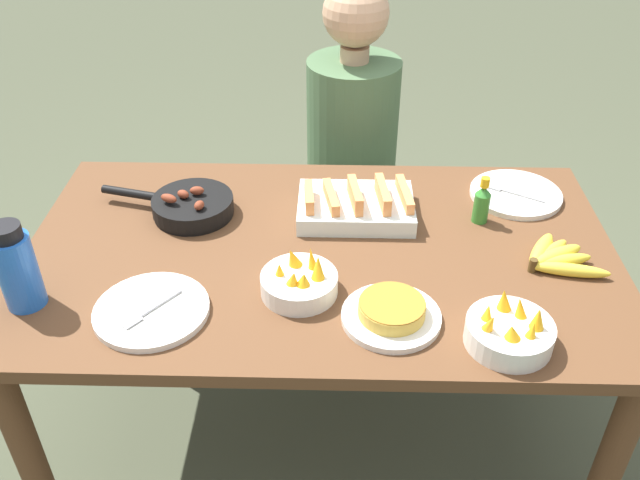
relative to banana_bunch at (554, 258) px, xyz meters
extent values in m
plane|color=#474C38|center=(-0.59, 0.05, -0.73)|extent=(14.00, 14.00, 0.00)
cube|color=brown|center=(-0.59, 0.05, -0.04)|extent=(1.53, 0.89, 0.03)
cylinder|color=brown|center=(-1.29, -0.34, -0.39)|extent=(0.07, 0.07, 0.68)
cylinder|color=brown|center=(0.12, -0.34, -0.39)|extent=(0.07, 0.07, 0.68)
cylinder|color=brown|center=(-1.29, 0.43, -0.39)|extent=(0.07, 0.07, 0.68)
cylinder|color=brown|center=(0.12, 0.43, -0.39)|extent=(0.07, 0.07, 0.68)
ellipsoid|color=yellow|center=(0.03, -0.05, 0.00)|extent=(0.20, 0.06, 0.03)
ellipsoid|color=yellow|center=(0.01, -0.01, 0.00)|extent=(0.17, 0.08, 0.03)
ellipsoid|color=yellow|center=(0.00, 0.01, 0.00)|extent=(0.16, 0.12, 0.04)
ellipsoid|color=yellow|center=(-0.01, 0.02, 0.00)|extent=(0.14, 0.14, 0.03)
ellipsoid|color=yellow|center=(-0.03, 0.03, 0.00)|extent=(0.11, 0.16, 0.04)
cylinder|color=#4C3819|center=(-0.06, -0.03, 0.00)|extent=(0.02, 0.02, 0.04)
cube|color=silver|center=(-0.49, 0.21, 0.01)|extent=(0.32, 0.22, 0.05)
cube|color=#ED8E4C|center=(-0.62, 0.19, 0.05)|extent=(0.03, 0.12, 0.05)
cube|color=#ED8E4C|center=(-0.56, 0.19, 0.05)|extent=(0.05, 0.15, 0.04)
cube|color=#ED8E4C|center=(-0.50, 0.19, 0.06)|extent=(0.04, 0.14, 0.05)
cube|color=#ED8E4C|center=(-0.42, 0.20, 0.05)|extent=(0.04, 0.15, 0.05)
cube|color=#ED8E4C|center=(-0.36, 0.22, 0.05)|extent=(0.04, 0.16, 0.04)
cylinder|color=black|center=(-0.94, 0.20, -0.01)|extent=(0.22, 0.22, 0.01)
cylinder|color=black|center=(-0.94, 0.20, 0.01)|extent=(0.22, 0.22, 0.04)
cylinder|color=black|center=(-1.13, 0.25, 0.02)|extent=(0.17, 0.06, 0.02)
ellipsoid|color=brown|center=(-0.96, 0.20, 0.05)|extent=(0.04, 0.04, 0.03)
ellipsoid|color=brown|center=(-0.93, 0.22, 0.05)|extent=(0.04, 0.03, 0.03)
ellipsoid|color=brown|center=(-0.91, 0.15, 0.05)|extent=(0.03, 0.04, 0.02)
ellipsoid|color=brown|center=(-1.00, 0.17, 0.05)|extent=(0.06, 0.05, 0.03)
cylinder|color=silver|center=(-0.42, -0.22, -0.01)|extent=(0.23, 0.23, 0.02)
cylinder|color=gold|center=(-0.42, -0.22, 0.01)|extent=(0.15, 0.15, 0.03)
cylinder|color=#AB7427|center=(-0.42, -0.22, 0.03)|extent=(0.15, 0.15, 0.00)
cylinder|color=silver|center=(-0.96, -0.21, -0.01)|extent=(0.26, 0.26, 0.02)
cylinder|color=#B2B2B7|center=(-0.94, -0.20, 0.00)|extent=(0.08, 0.10, 0.01)
cube|color=#B2B2B7|center=(-0.99, -0.26, 0.00)|extent=(0.05, 0.05, 0.00)
cylinder|color=silver|center=(-0.03, 0.32, -0.01)|extent=(0.26, 0.26, 0.02)
cylinder|color=#B2B2B7|center=(-0.01, 0.29, 0.00)|extent=(0.11, 0.07, 0.01)
cube|color=#B2B2B7|center=(-0.09, 0.34, 0.00)|extent=(0.05, 0.04, 0.00)
cylinder|color=silver|center=(-0.17, -0.29, 0.01)|extent=(0.19, 0.19, 0.05)
cone|color=#F4A819|center=(-0.12, -0.29, 0.06)|extent=(0.04, 0.04, 0.06)
cone|color=#F4A819|center=(-0.15, -0.26, 0.06)|extent=(0.05, 0.04, 0.06)
cone|color=#F4A819|center=(-0.18, -0.24, 0.06)|extent=(0.05, 0.04, 0.06)
cone|color=#F4A819|center=(-0.22, -0.27, 0.05)|extent=(0.04, 0.04, 0.04)
cone|color=#F4A819|center=(-0.22, -0.31, 0.06)|extent=(0.04, 0.05, 0.06)
cone|color=#F4A819|center=(-0.18, -0.33, 0.05)|extent=(0.05, 0.05, 0.04)
cone|color=#F4A819|center=(-0.14, -0.32, 0.05)|extent=(0.04, 0.04, 0.04)
cylinder|color=silver|center=(-0.63, -0.13, 0.01)|extent=(0.18, 0.18, 0.05)
cone|color=#F4A819|center=(-0.59, -0.13, 0.06)|extent=(0.04, 0.05, 0.07)
cone|color=#F4A819|center=(-0.60, -0.09, 0.06)|extent=(0.04, 0.04, 0.06)
cone|color=#F4A819|center=(-0.65, -0.09, 0.05)|extent=(0.06, 0.05, 0.06)
cone|color=#F4A819|center=(-0.68, -0.13, 0.05)|extent=(0.03, 0.03, 0.04)
cone|color=#F4A819|center=(-0.64, -0.16, 0.05)|extent=(0.05, 0.04, 0.04)
cone|color=#F4A819|center=(-0.62, -0.16, 0.04)|extent=(0.05, 0.05, 0.04)
cylinder|color=blue|center=(-1.26, -0.18, 0.07)|extent=(0.09, 0.09, 0.18)
cylinder|color=black|center=(-1.26, -0.18, 0.18)|extent=(0.07, 0.07, 0.03)
cylinder|color=#337F2D|center=(-0.15, 0.19, 0.02)|extent=(0.04, 0.04, 0.08)
cone|color=#337F2D|center=(-0.15, 0.19, 0.08)|extent=(0.04, 0.04, 0.02)
cylinder|color=gold|center=(-0.15, 0.19, 0.10)|extent=(0.02, 0.02, 0.03)
cube|color=black|center=(-0.49, 0.76, -0.52)|extent=(0.34, 0.34, 0.43)
cylinder|color=#476642|center=(-0.49, 0.76, -0.04)|extent=(0.31, 0.31, 0.52)
cylinder|color=tan|center=(-0.49, 0.76, 0.24)|extent=(0.09, 0.09, 0.05)
sphere|color=tan|center=(-0.49, 0.76, 0.37)|extent=(0.21, 0.21, 0.21)
camera|label=1|loc=(-0.55, -1.36, 1.02)|focal=38.00mm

